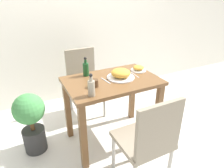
# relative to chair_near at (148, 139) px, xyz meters

# --- Properties ---
(ground_plane) EXTENTS (16.00, 16.00, 0.00)m
(ground_plane) POSITION_rel_chair_near_xyz_m (0.01, 0.67, -0.50)
(ground_plane) COLOR silver
(wall_back) EXTENTS (8.00, 0.05, 2.60)m
(wall_back) POSITION_rel_chair_near_xyz_m (0.01, 1.93, 0.80)
(wall_back) COLOR white
(wall_back) RESTS_ON ground_plane
(dining_table) EXTENTS (0.96, 0.63, 0.75)m
(dining_table) POSITION_rel_chair_near_xyz_m (0.01, 0.67, 0.11)
(dining_table) COLOR brown
(dining_table) RESTS_ON ground_plane
(chair_near) EXTENTS (0.42, 0.42, 0.89)m
(chair_near) POSITION_rel_chair_near_xyz_m (0.00, 0.00, 0.00)
(chair_near) COLOR gray
(chair_near) RESTS_ON ground_plane
(chair_far) EXTENTS (0.42, 0.42, 0.89)m
(chair_far) POSITION_rel_chair_near_xyz_m (-0.06, 1.38, 0.00)
(chair_far) COLOR gray
(chair_far) RESTS_ON ground_plane
(food_plate) EXTENTS (0.29, 0.29, 0.10)m
(food_plate) POSITION_rel_chair_near_xyz_m (0.12, 0.68, 0.30)
(food_plate) COLOR white
(food_plate) RESTS_ON dining_table
(side_plate) EXTENTS (0.17, 0.17, 0.06)m
(side_plate) POSITION_rel_chair_near_xyz_m (0.39, 0.76, 0.28)
(side_plate) COLOR white
(side_plate) RESTS_ON dining_table
(drink_cup) EXTENTS (0.07, 0.07, 0.07)m
(drink_cup) POSITION_rel_chair_near_xyz_m (-0.21, 0.60, 0.29)
(drink_cup) COLOR #4C331E
(drink_cup) RESTS_ON dining_table
(sauce_bottle) EXTENTS (0.06, 0.06, 0.21)m
(sauce_bottle) POSITION_rel_chair_near_xyz_m (-0.19, 0.89, 0.33)
(sauce_bottle) COLOR #194C23
(sauce_bottle) RESTS_ON dining_table
(condiment_bottle) EXTENTS (0.06, 0.06, 0.21)m
(condiment_bottle) POSITION_rel_chair_near_xyz_m (-0.30, 0.45, 0.33)
(condiment_bottle) COLOR gray
(condiment_bottle) RESTS_ON dining_table
(fork_utensil) EXTENTS (0.03, 0.17, 0.00)m
(fork_utensil) POSITION_rel_chair_near_xyz_m (-0.06, 0.68, 0.26)
(fork_utensil) COLOR silver
(fork_utensil) RESTS_ON dining_table
(spoon_utensil) EXTENTS (0.02, 0.18, 0.00)m
(spoon_utensil) POSITION_rel_chair_near_xyz_m (0.29, 0.68, 0.26)
(spoon_utensil) COLOR silver
(spoon_utensil) RESTS_ON dining_table
(potted_plant_left) EXTENTS (0.31, 0.31, 0.68)m
(potted_plant_left) POSITION_rel_chair_near_xyz_m (-0.81, 0.88, -0.10)
(potted_plant_left) COLOR #333333
(potted_plant_left) RESTS_ON ground_plane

